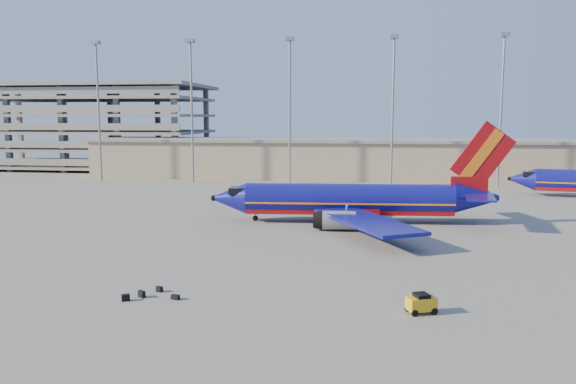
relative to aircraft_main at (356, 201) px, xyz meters
name	(u,v)px	position (x,y,z in m)	size (l,w,h in m)	color
ground	(278,229)	(-8.97, -5.87, -2.74)	(220.00, 220.00, 0.00)	slate
terminal_building	(366,158)	(1.03, 52.13, 1.58)	(122.00, 16.00, 8.50)	gray
parking_garage	(88,123)	(-70.97, 68.18, 8.99)	(62.00, 32.00, 21.40)	slate
light_mast_row	(341,95)	(-3.97, 40.13, 14.82)	(101.60, 1.60, 28.65)	gray
aircraft_main	(356,201)	(0.00, 0.00, 0.00)	(37.86, 36.33, 12.82)	navy
baggage_tug	(421,303)	(5.17, -32.90, -2.02)	(2.21, 1.80, 1.38)	gold
luggage_pile	(147,295)	(-14.55, -32.37, -2.51)	(4.15, 2.91, 0.49)	black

